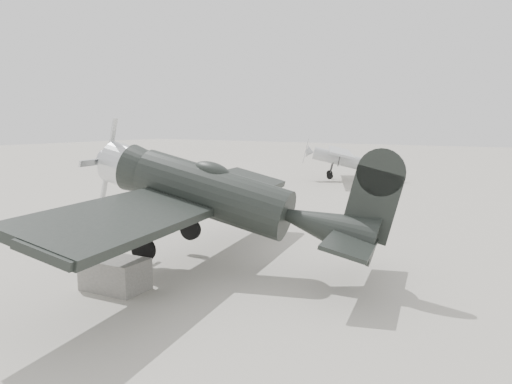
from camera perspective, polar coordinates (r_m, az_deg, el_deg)
ground at (r=19.49m, az=-1.89°, el=-5.21°), size 160.00×160.00×0.00m
lowwing_monoplane at (r=14.81m, az=-3.37°, el=-0.75°), size 9.38×13.00×4.18m
highwing_monoplane at (r=38.46m, az=10.36°, el=3.87°), size 7.31×9.52×2.78m
equipment_block at (r=14.05m, az=-15.80°, el=-9.02°), size 1.77×1.19×0.85m
sign_board at (r=20.51m, az=-14.76°, el=-2.51°), size 0.09×0.93×1.35m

